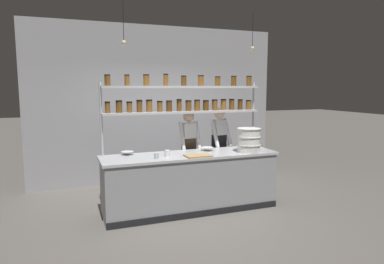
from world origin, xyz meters
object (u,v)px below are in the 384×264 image
Objects in this scene: prep_bowl_near_left at (207,149)px; serving_cup_by_board at (167,153)px; prep_bowl_center_front at (127,153)px; spice_shelf_unit at (184,102)px; cutting_board at (198,156)px; chef_center at (219,145)px; chef_left at (189,149)px; container_stack at (249,140)px; serving_cup_front at (157,156)px.

prep_bowl_near_left is 2.18× the size of serving_cup_by_board.
prep_bowl_center_front is at bearing 148.93° from serving_cup_by_board.
spice_shelf_unit is 0.98m from cutting_board.
cutting_board is (-0.74, -0.82, 0.01)m from chef_center.
chef_center is 16.60× the size of serving_cup_by_board.
chef_left is 3.99× the size of container_stack.
spice_shelf_unit is 1.10m from serving_cup_front.
chef_left is 0.88m from serving_cup_by_board.
chef_left is (0.18, 0.26, -0.83)m from spice_shelf_unit.
chef_center is 8.16× the size of prep_bowl_center_front.
chef_left reaches higher than prep_bowl_center_front.
chef_center is 1.77m from prep_bowl_center_front.
container_stack is 0.92m from cutting_board.
prep_bowl_center_front is (-1.74, -0.32, 0.02)m from chef_center.
prep_bowl_near_left is at bearing -70.30° from chef_left.
cutting_board is at bearing -5.52° from serving_cup_front.
container_stack reaches higher than prep_bowl_center_front.
chef_left is 3.93× the size of cutting_board.
serving_cup_front is at bearing -137.99° from chef_left.
chef_center is 4.09× the size of container_stack.
container_stack is 1.99× the size of prep_bowl_center_front.
chef_left is 0.97× the size of chef_center.
prep_bowl_center_front is (-0.97, -0.06, -0.78)m from spice_shelf_unit.
chef_left is 7.44× the size of prep_bowl_near_left.
serving_cup_by_board is (-0.44, 0.17, 0.04)m from cutting_board.
chef_left reaches higher than serving_cup_front.
cutting_board is 4.67× the size of serving_cup_front.
spice_shelf_unit is 1.14m from chef_center.
spice_shelf_unit is at bearing 150.37° from container_stack.
chef_center is at bearing 101.67° from container_stack.
spice_shelf_unit is at bearing -175.42° from chef_center.
prep_bowl_near_left is 1.07× the size of prep_bowl_center_front.
spice_shelf_unit is 31.55× the size of serving_cup_front.
serving_cup_front is at bearing 174.48° from cutting_board.
chef_left is 1.19m from prep_bowl_center_front.
prep_bowl_near_left is at bearing -26.50° from spice_shelf_unit.
serving_cup_front reaches higher than prep_bowl_center_front.
cutting_board is 4.11× the size of serving_cup_by_board.
prep_bowl_center_front is at bearing 153.13° from cutting_board.
prep_bowl_near_left is (-0.59, 0.36, -0.17)m from container_stack.
serving_cup_by_board is at bearing -31.07° from prep_bowl_center_front.
container_stack is at bearing -5.71° from serving_cup_by_board.
chef_center is 1.11m from cutting_board.
prep_bowl_center_front is 2.31× the size of serving_cup_front.
container_stack is 1.96m from prep_bowl_center_front.
prep_bowl_near_left is at bearing 148.59° from container_stack.
cutting_board is 0.47m from serving_cup_by_board.
cutting_board is 1.12m from prep_bowl_center_front.
cutting_board is (-0.90, -0.04, -0.19)m from container_stack.
serving_cup_by_board reaches higher than cutting_board.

